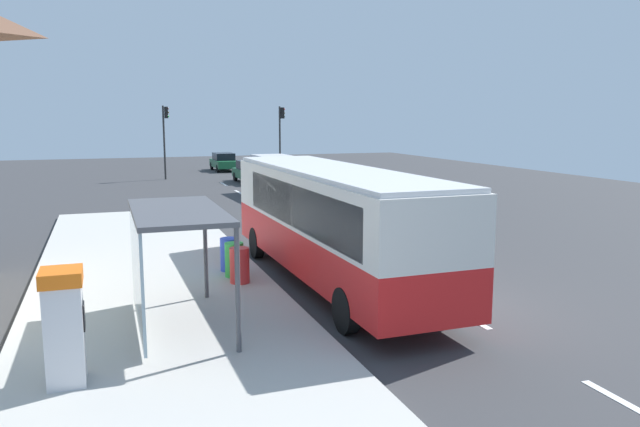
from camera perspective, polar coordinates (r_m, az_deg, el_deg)
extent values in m
cube|color=#38383A|center=(28.32, -3.82, -0.41)|extent=(56.00, 92.00, 0.04)
cube|color=beige|center=(15.62, -14.75, -8.02)|extent=(6.20, 30.00, 0.18)
cube|color=silver|center=(11.34, 27.23, -15.82)|extent=(0.16, 2.20, 0.01)
cube|color=silver|center=(14.93, 13.06, -9.09)|extent=(0.16, 2.20, 0.01)
cube|color=silver|center=(19.16, 5.02, -4.87)|extent=(0.16, 2.20, 0.01)
cube|color=silver|center=(23.69, 0.02, -2.17)|extent=(0.16, 2.20, 0.01)
cube|color=silver|center=(28.39, -3.34, -0.33)|extent=(0.16, 2.20, 0.01)
cube|color=silver|center=(33.17, -5.74, 0.98)|extent=(0.16, 2.20, 0.01)
cube|color=silver|center=(38.00, -7.53, 1.96)|extent=(0.16, 2.20, 0.01)
cube|color=silver|center=(42.88, -8.92, 2.71)|extent=(0.16, 2.20, 0.01)
cube|color=red|center=(16.82, 1.15, -3.05)|extent=(2.66, 11.04, 1.15)
cube|color=silver|center=(16.60, 1.16, 1.34)|extent=(2.66, 11.04, 1.45)
cube|color=silver|center=(16.52, 1.17, 4.01)|extent=(2.53, 10.81, 0.12)
cube|color=black|center=(21.74, -4.09, 2.93)|extent=(2.30, 0.15, 1.22)
cube|color=black|center=(15.74, -2.28, 0.66)|extent=(0.21, 8.58, 1.10)
cylinder|color=black|center=(20.24, -5.89, -2.71)|extent=(0.29, 1.00, 1.00)
cylinder|color=black|center=(20.90, 0.13, -2.29)|extent=(0.29, 1.00, 1.00)
cylinder|color=black|center=(13.24, 2.44, -8.96)|extent=(0.29, 1.00, 1.00)
cylinder|color=black|center=(14.23, 10.95, -7.84)|extent=(0.29, 1.00, 1.00)
cube|color=silver|center=(36.13, -3.79, 3.75)|extent=(2.25, 5.29, 1.96)
cube|color=black|center=(36.10, -3.79, 4.28)|extent=(2.19, 3.21, 0.44)
cylinder|color=black|center=(34.66, -1.31, 1.92)|extent=(0.25, 0.69, 0.68)
cylinder|color=black|center=(34.07, -4.15, 1.78)|extent=(0.25, 0.69, 0.68)
cylinder|color=black|center=(38.40, -3.44, 2.59)|extent=(0.25, 0.69, 0.68)
cylinder|color=black|center=(37.87, -6.02, 2.47)|extent=(0.25, 0.69, 0.68)
cube|color=#195933|center=(53.65, -8.88, 4.60)|extent=(1.82, 4.41, 0.60)
cube|color=black|center=(53.81, -8.93, 5.25)|extent=(1.59, 2.38, 0.60)
cylinder|color=black|center=(52.37, -7.68, 4.20)|extent=(0.20, 0.64, 0.64)
cylinder|color=black|center=(52.06, -9.45, 4.13)|extent=(0.20, 0.64, 0.64)
cylinder|color=black|center=(55.30, -8.33, 4.43)|extent=(0.20, 0.64, 0.64)
cylinder|color=black|center=(55.00, -10.01, 4.36)|extent=(0.20, 0.64, 0.64)
cube|color=#195933|center=(43.55, -6.36, 3.67)|extent=(1.93, 4.45, 0.60)
cube|color=black|center=(43.69, -6.44, 4.48)|extent=(1.65, 2.42, 0.60)
cylinder|color=black|center=(42.36, -4.76, 3.14)|extent=(0.22, 0.65, 0.64)
cylinder|color=black|center=(41.93, -6.91, 3.05)|extent=(0.22, 0.65, 0.64)
cylinder|color=black|center=(45.23, -5.83, 3.49)|extent=(0.22, 0.65, 0.64)
cylinder|color=black|center=(44.83, -7.86, 3.41)|extent=(0.22, 0.65, 0.64)
cube|color=silver|center=(11.15, -22.59, -10.27)|extent=(0.60, 0.70, 1.70)
cube|color=orange|center=(10.88, -22.89, -5.43)|extent=(0.66, 0.76, 0.24)
cube|color=black|center=(11.05, -21.05, -8.87)|extent=(0.03, 0.36, 0.44)
cylinder|color=red|center=(16.59, -7.47, -4.78)|extent=(0.52, 0.52, 0.95)
cylinder|color=green|center=(17.26, -7.95, -4.25)|extent=(0.52, 0.52, 0.95)
cylinder|color=blue|center=(17.93, -8.40, -3.77)|extent=(0.52, 0.52, 0.95)
cylinder|color=#2D2D2D|center=(47.67, -3.74, 6.65)|extent=(0.14, 0.14, 5.38)
cube|color=black|center=(47.70, -3.51, 9.28)|extent=(0.24, 0.28, 0.84)
sphere|color=red|center=(47.73, -3.37, 9.62)|extent=(0.16, 0.16, 0.16)
sphere|color=#3C2C03|center=(47.73, -3.37, 9.28)|extent=(0.16, 0.16, 0.16)
sphere|color=black|center=(47.73, -3.36, 8.95)|extent=(0.16, 0.16, 0.16)
cylinder|color=#2D2D2D|center=(46.90, -14.24, 6.37)|extent=(0.14, 0.14, 5.40)
cube|color=black|center=(46.88, -14.07, 9.07)|extent=(0.24, 0.28, 0.84)
sphere|color=#360606|center=(46.89, -13.94, 9.42)|extent=(0.16, 0.16, 0.16)
sphere|color=#3C2C03|center=(46.89, -13.93, 9.08)|extent=(0.16, 0.16, 0.16)
sphere|color=green|center=(46.89, -13.91, 8.73)|extent=(0.16, 0.16, 0.16)
cube|color=#4C4C51|center=(13.07, -13.11, 0.18)|extent=(1.80, 4.00, 0.10)
cube|color=#8CA5B2|center=(13.23, -16.60, -5.15)|extent=(0.06, 3.80, 2.30)
cylinder|color=#4C4C51|center=(11.61, -7.63, -6.97)|extent=(0.10, 0.10, 2.44)
cylinder|color=#4C4C51|center=(15.25, -10.57, -3.21)|extent=(0.10, 0.10, 2.44)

